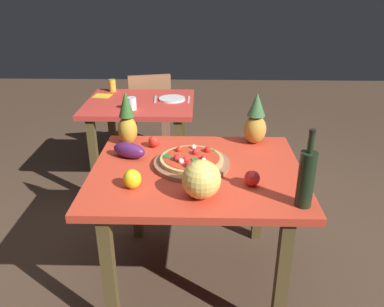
# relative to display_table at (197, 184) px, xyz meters

# --- Properties ---
(ground_plane) EXTENTS (10.00, 10.00, 0.00)m
(ground_plane) POSITION_rel_display_table_xyz_m (0.00, 0.00, -0.66)
(ground_plane) COLOR #4C3828
(display_table) EXTENTS (1.14, 0.94, 0.75)m
(display_table) POSITION_rel_display_table_xyz_m (0.00, 0.00, 0.00)
(display_table) COLOR brown
(display_table) RESTS_ON ground_plane
(background_table) EXTENTS (0.89, 0.77, 0.75)m
(background_table) POSITION_rel_display_table_xyz_m (-0.49, 1.22, -0.03)
(background_table) COLOR brown
(background_table) RESTS_ON ground_plane
(dining_chair) EXTENTS (0.48, 0.48, 0.85)m
(dining_chair) POSITION_rel_display_table_xyz_m (-0.49, 1.83, -0.17)
(dining_chair) COLOR #905F43
(dining_chair) RESTS_ON ground_plane
(pizza_board) EXTENTS (0.42, 0.42, 0.02)m
(pizza_board) POSITION_rel_display_table_xyz_m (-0.03, 0.04, 0.11)
(pizza_board) COLOR #905F43
(pizza_board) RESTS_ON display_table
(pizza) EXTENTS (0.35, 0.35, 0.06)m
(pizza) POSITION_rel_display_table_xyz_m (-0.03, 0.04, 0.13)
(pizza) COLOR tan
(pizza) RESTS_ON pizza_board
(wine_bottle) EXTENTS (0.08, 0.08, 0.37)m
(wine_bottle) POSITION_rel_display_table_xyz_m (0.49, -0.35, 0.23)
(wine_bottle) COLOR black
(wine_bottle) RESTS_ON display_table
(pineapple_left) EXTENTS (0.14, 0.14, 0.32)m
(pineapple_left) POSITION_rel_display_table_xyz_m (0.35, 0.37, 0.24)
(pineapple_left) COLOR #B98932
(pineapple_left) RESTS_ON display_table
(pineapple_right) EXTENTS (0.12, 0.12, 0.34)m
(pineapple_right) POSITION_rel_display_table_xyz_m (-0.43, 0.34, 0.24)
(pineapple_right) COLOR gold
(pineapple_right) RESTS_ON display_table
(melon) EXTENTS (0.19, 0.19, 0.19)m
(melon) POSITION_rel_display_table_xyz_m (0.03, -0.29, 0.19)
(melon) COLOR #EECE5E
(melon) RESTS_ON display_table
(bell_pepper) EXTENTS (0.09, 0.09, 0.10)m
(bell_pepper) POSITION_rel_display_table_xyz_m (-0.31, -0.21, 0.14)
(bell_pepper) COLOR yellow
(bell_pepper) RESTS_ON display_table
(eggplant) EXTENTS (0.22, 0.16, 0.09)m
(eggplant) POSITION_rel_display_table_xyz_m (-0.39, 0.14, 0.14)
(eggplant) COLOR #511E56
(eggplant) RESTS_ON display_table
(tomato_near_board) EXTENTS (0.07, 0.07, 0.07)m
(tomato_near_board) POSITION_rel_display_table_xyz_m (-0.26, 0.29, 0.13)
(tomato_near_board) COLOR red
(tomato_near_board) RESTS_ON display_table
(tomato_at_corner) EXTENTS (0.08, 0.08, 0.08)m
(tomato_at_corner) POSITION_rel_display_table_xyz_m (0.28, -0.17, 0.13)
(tomato_at_corner) COLOR red
(tomato_at_corner) RESTS_ON display_table
(drinking_glass_juice) EXTENTS (0.06, 0.06, 0.11)m
(drinking_glass_juice) POSITION_rel_display_table_xyz_m (-0.78, 1.53, 0.15)
(drinking_glass_juice) COLOR gold
(drinking_glass_juice) RESTS_ON background_table
(drinking_glass_water) EXTENTS (0.07, 0.07, 0.10)m
(drinking_glass_water) POSITION_rel_display_table_xyz_m (-0.52, 1.01, 0.14)
(drinking_glass_water) COLOR silver
(drinking_glass_water) RESTS_ON background_table
(dinner_plate) EXTENTS (0.22, 0.22, 0.02)m
(dinner_plate) POSITION_rel_display_table_xyz_m (-0.23, 1.28, 0.10)
(dinner_plate) COLOR white
(dinner_plate) RESTS_ON background_table
(fork_utensil) EXTENTS (0.03, 0.18, 0.01)m
(fork_utensil) POSITION_rel_display_table_xyz_m (-0.37, 1.28, 0.10)
(fork_utensil) COLOR silver
(fork_utensil) RESTS_ON background_table
(knife_utensil) EXTENTS (0.02, 0.18, 0.01)m
(knife_utensil) POSITION_rel_display_table_xyz_m (-0.09, 1.28, 0.10)
(knife_utensil) COLOR silver
(knife_utensil) RESTS_ON background_table
(napkin_folded) EXTENTS (0.15, 0.14, 0.01)m
(napkin_folded) POSITION_rel_display_table_xyz_m (-0.84, 1.37, 0.10)
(napkin_folded) COLOR yellow
(napkin_folded) RESTS_ON background_table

